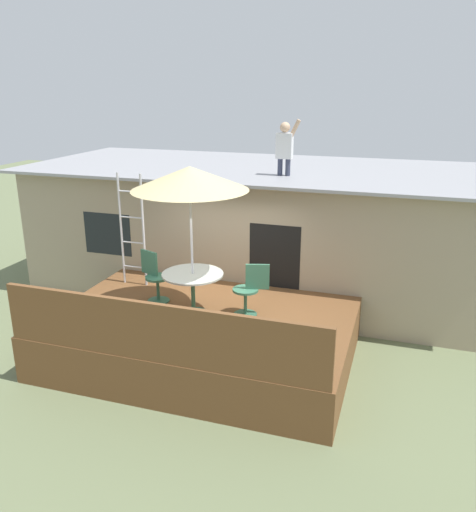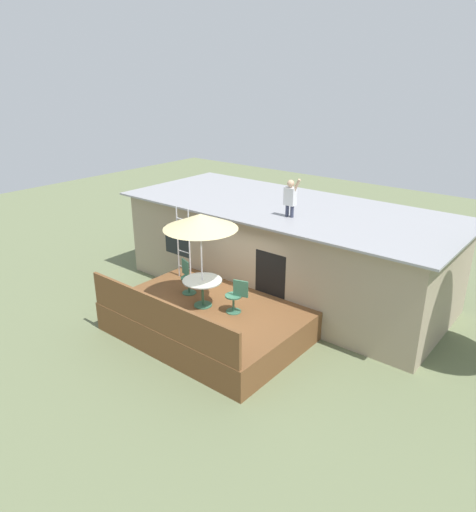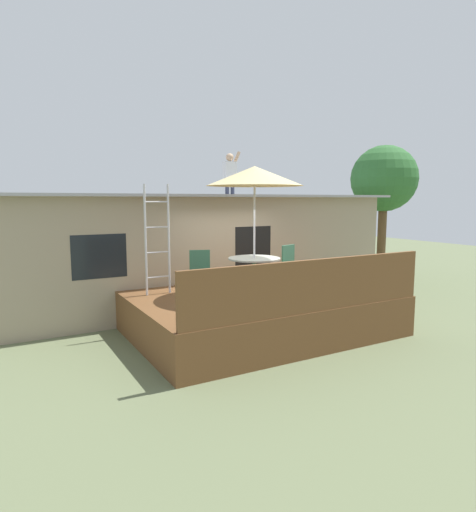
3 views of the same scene
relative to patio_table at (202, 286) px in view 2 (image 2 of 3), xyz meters
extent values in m
plane|color=#66704C|center=(0.16, 0.07, -1.39)|extent=(40.00, 40.00, 0.00)
cube|color=gray|center=(0.16, 3.67, -0.01)|extent=(10.00, 4.00, 2.76)
cube|color=#99999E|center=(0.16, 3.67, 1.40)|extent=(10.50, 4.50, 0.06)
cube|color=black|center=(-2.65, 1.68, 0.16)|extent=(1.10, 0.03, 0.90)
cube|color=black|center=(1.00, 1.68, -0.34)|extent=(1.00, 0.03, 2.00)
cube|color=brown|center=(0.16, 0.07, -0.99)|extent=(5.05, 3.57, 0.80)
cube|color=brown|center=(0.16, -1.67, -0.14)|extent=(4.95, 0.08, 0.90)
cylinder|color=#33664C|center=(0.00, 0.00, -0.57)|extent=(0.48, 0.48, 0.03)
cylinder|color=#33664C|center=(0.00, 0.00, -0.22)|extent=(0.07, 0.07, 0.71)
cylinder|color=#999E93|center=(0.00, 0.00, 0.14)|extent=(1.04, 1.04, 0.03)
cylinder|color=silver|center=(0.00, 0.00, 0.61)|extent=(0.04, 0.04, 2.40)
cone|color=beige|center=(0.00, 0.00, 1.76)|extent=(1.90, 1.90, 0.38)
cylinder|color=silver|center=(-1.90, 0.98, 0.51)|extent=(0.04, 0.04, 2.20)
cylinder|color=silver|center=(-1.42, 0.98, 0.51)|extent=(0.04, 0.04, 2.20)
cylinder|color=silver|center=(-1.66, 0.98, -0.24)|extent=(0.48, 0.03, 0.03)
cylinder|color=silver|center=(-1.66, 0.98, 0.26)|extent=(0.48, 0.03, 0.03)
cylinder|color=silver|center=(-1.66, 0.98, 0.76)|extent=(0.48, 0.03, 0.03)
cylinder|color=silver|center=(-1.66, 0.98, 1.26)|extent=(0.48, 0.03, 0.03)
cylinder|color=#33384C|center=(0.82, 2.67, 1.60)|extent=(0.10, 0.10, 0.34)
cylinder|color=#33384C|center=(0.98, 2.67, 1.60)|extent=(0.10, 0.10, 0.34)
cube|color=silver|center=(0.90, 2.67, 2.02)|extent=(0.32, 0.20, 0.50)
sphere|color=tan|center=(0.90, 2.67, 2.38)|extent=(0.20, 0.20, 0.20)
cylinder|color=tan|center=(1.08, 2.67, 2.32)|extent=(0.26, 0.08, 0.44)
cylinder|color=#33664C|center=(-0.83, 0.32, -0.58)|extent=(0.40, 0.40, 0.02)
cylinder|color=#33664C|center=(-0.83, 0.32, -0.36)|extent=(0.06, 0.06, 0.44)
cylinder|color=#33664C|center=(-0.83, 0.32, -0.13)|extent=(0.44, 0.44, 0.04)
cube|color=#33664C|center=(-1.01, 0.39, 0.11)|extent=(0.39, 0.18, 0.44)
cylinder|color=#33664C|center=(0.86, 0.24, -0.58)|extent=(0.40, 0.40, 0.02)
cylinder|color=#33664C|center=(0.86, 0.24, -0.36)|extent=(0.06, 0.06, 0.44)
cylinder|color=#33664C|center=(0.86, 0.24, -0.13)|extent=(0.44, 0.44, 0.04)
cube|color=#33664C|center=(1.05, 0.30, 0.11)|extent=(0.40, 0.15, 0.44)
camera|label=1|loc=(3.31, -7.61, 3.18)|focal=36.74mm
camera|label=2|loc=(7.84, -8.14, 5.24)|focal=33.15mm
camera|label=3|loc=(-4.52, -7.33, 1.31)|focal=30.60mm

